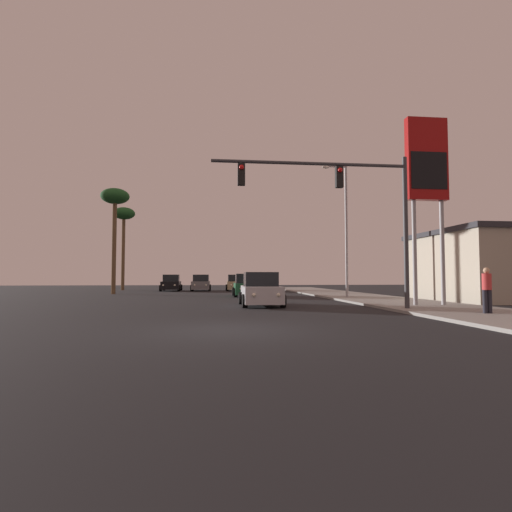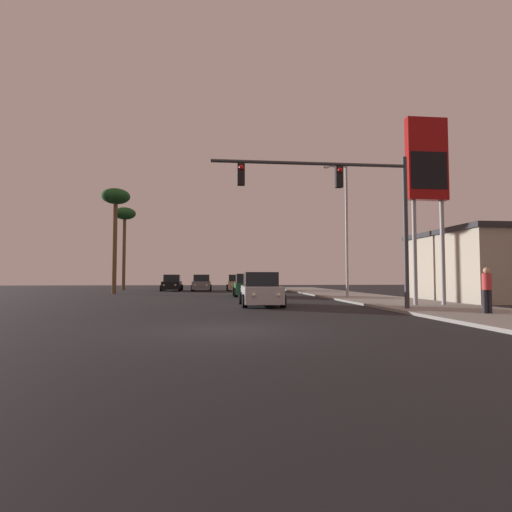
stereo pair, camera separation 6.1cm
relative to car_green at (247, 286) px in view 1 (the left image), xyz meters
name	(u,v)px [view 1 (the left image)]	position (x,y,z in m)	size (l,w,h in m)	color
ground_plane	(230,330)	(-1.97, -18.86, -0.76)	(120.00, 120.00, 0.00)	black
sidewalk_right	(397,302)	(7.53, -8.86, -0.70)	(5.00, 60.00, 0.12)	gray
building_gas_station	(512,265)	(16.03, -6.83, 1.40)	(10.30, 8.30, 4.30)	#B2A893
car_green	(247,286)	(0.00, 0.00, 0.00)	(2.04, 4.32, 1.68)	#195933
car_black	(171,284)	(-6.84, 12.19, 0.00)	(2.04, 4.34, 1.68)	black
car_grey	(201,283)	(-3.79, 12.25, 0.00)	(2.04, 4.32, 1.68)	slate
car_silver	(261,290)	(-0.08, -9.82, 0.00)	(2.04, 4.33, 1.68)	#B7B7BC
car_tan	(236,283)	(-0.17, 12.11, 0.00)	(2.04, 4.33, 1.68)	tan
traffic_light_mast	(350,198)	(3.28, -13.59, 4.02)	(8.42, 0.36, 6.50)	#38383D
street_lamp	(344,223)	(6.37, -3.67, 4.36)	(1.74, 0.24, 9.00)	#99999E
gas_station_sign	(427,169)	(7.75, -11.83, 5.86)	(2.00, 0.42, 9.00)	#99999E
pedestrian_on_sidewalk	(487,288)	(7.53, -16.15, 0.27)	(0.34, 0.32, 1.67)	#23232D
palm_tree_mid	(115,202)	(-10.93, 5.14, 7.08)	(2.40, 2.40, 9.03)	brown
palm_tree_far	(124,218)	(-12.38, 15.14, 7.16)	(2.40, 2.40, 9.11)	brown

